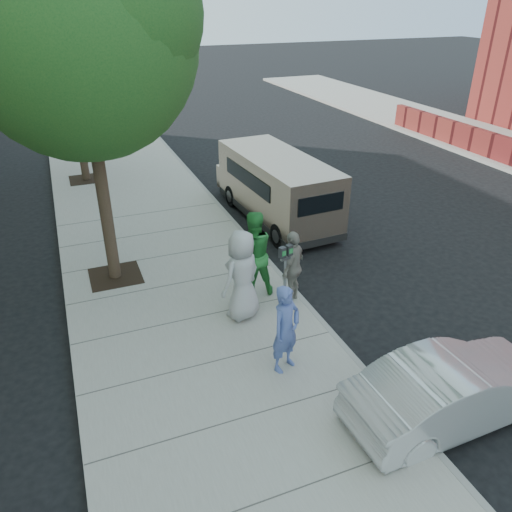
{
  "coord_description": "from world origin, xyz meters",
  "views": [
    {
      "loc": [
        -3.01,
        -8.54,
        6.22
      ],
      "look_at": [
        0.57,
        0.43,
        1.1
      ],
      "focal_mm": 35.0,
      "sensor_mm": 36.0,
      "label": 1
    }
  ],
  "objects_px": {
    "parking_meter": "(285,264)",
    "person_gray_shirt": "(242,275)",
    "tree_near": "(81,32)",
    "person_green_shirt": "(253,254)",
    "sedan": "(454,389)",
    "person_officer": "(286,329)",
    "van": "(276,186)",
    "tree_far": "(65,39)",
    "person_striped_polo": "(293,267)"
  },
  "relations": [
    {
      "from": "sedan",
      "to": "person_green_shirt",
      "type": "bearing_deg",
      "value": 18.3
    },
    {
      "from": "person_gray_shirt",
      "to": "person_officer",
      "type": "bearing_deg",
      "value": 67.93
    },
    {
      "from": "parking_meter",
      "to": "person_gray_shirt",
      "type": "xyz_separation_m",
      "value": [
        -0.93,
        0.08,
        -0.11
      ]
    },
    {
      "from": "tree_near",
      "to": "person_green_shirt",
      "type": "height_order",
      "value": "tree_near"
    },
    {
      "from": "tree_near",
      "to": "person_striped_polo",
      "type": "relative_size",
      "value": 4.5
    },
    {
      "from": "parking_meter",
      "to": "van",
      "type": "relative_size",
      "value": 0.28
    },
    {
      "from": "sedan",
      "to": "parking_meter",
      "type": "bearing_deg",
      "value": 16.94
    },
    {
      "from": "tree_far",
      "to": "person_officer",
      "type": "relative_size",
      "value": 3.84
    },
    {
      "from": "tree_far",
      "to": "tree_near",
      "type": "bearing_deg",
      "value": -90.0
    },
    {
      "from": "van",
      "to": "parking_meter",
      "type": "bearing_deg",
      "value": -114.94
    },
    {
      "from": "tree_near",
      "to": "person_green_shirt",
      "type": "xyz_separation_m",
      "value": [
        2.76,
        -1.94,
        -4.4
      ]
    },
    {
      "from": "person_green_shirt",
      "to": "person_gray_shirt",
      "type": "height_order",
      "value": "person_green_shirt"
    },
    {
      "from": "tree_near",
      "to": "person_green_shirt",
      "type": "relative_size",
      "value": 3.79
    },
    {
      "from": "tree_near",
      "to": "tree_far",
      "type": "relative_size",
      "value": 1.16
    },
    {
      "from": "person_officer",
      "to": "person_green_shirt",
      "type": "relative_size",
      "value": 0.85
    },
    {
      "from": "tree_near",
      "to": "sedan",
      "type": "height_order",
      "value": "tree_near"
    },
    {
      "from": "tree_near",
      "to": "parking_meter",
      "type": "distance_m",
      "value": 6.02
    },
    {
      "from": "person_gray_shirt",
      "to": "van",
      "type": "bearing_deg",
      "value": -147.24
    },
    {
      "from": "person_gray_shirt",
      "to": "person_striped_polo",
      "type": "distance_m",
      "value": 1.24
    },
    {
      "from": "parking_meter",
      "to": "van",
      "type": "height_order",
      "value": "van"
    },
    {
      "from": "person_green_shirt",
      "to": "person_striped_polo",
      "type": "distance_m",
      "value": 0.93
    },
    {
      "from": "tree_far",
      "to": "sedan",
      "type": "bearing_deg",
      "value": -72.59
    },
    {
      "from": "parking_meter",
      "to": "person_striped_polo",
      "type": "relative_size",
      "value": 0.9
    },
    {
      "from": "parking_meter",
      "to": "person_green_shirt",
      "type": "xyz_separation_m",
      "value": [
        -0.4,
        0.83,
        -0.09
      ]
    },
    {
      "from": "person_striped_polo",
      "to": "parking_meter",
      "type": "bearing_deg",
      "value": -2.82
    },
    {
      "from": "parking_meter",
      "to": "person_officer",
      "type": "bearing_deg",
      "value": -129.61
    },
    {
      "from": "van",
      "to": "sedan",
      "type": "distance_m",
      "value": 8.61
    },
    {
      "from": "parking_meter",
      "to": "sedan",
      "type": "xyz_separation_m",
      "value": [
        1.26,
        -3.74,
        -0.63
      ]
    },
    {
      "from": "tree_far",
      "to": "person_officer",
      "type": "bearing_deg",
      "value": -78.95
    },
    {
      "from": "van",
      "to": "person_officer",
      "type": "xyz_separation_m",
      "value": [
        -2.71,
        -6.59,
        -0.06
      ]
    },
    {
      "from": "van",
      "to": "person_striped_polo",
      "type": "distance_m",
      "value": 4.88
    },
    {
      "from": "parking_meter",
      "to": "person_gray_shirt",
      "type": "bearing_deg",
      "value": 160.03
    },
    {
      "from": "van",
      "to": "sedan",
      "type": "height_order",
      "value": "van"
    },
    {
      "from": "van",
      "to": "person_striped_polo",
      "type": "relative_size",
      "value": 3.27
    },
    {
      "from": "person_striped_polo",
      "to": "person_officer",
      "type": "bearing_deg",
      "value": 19.22
    },
    {
      "from": "person_gray_shirt",
      "to": "tree_far",
      "type": "bearing_deg",
      "value": -104.13
    },
    {
      "from": "van",
      "to": "person_striped_polo",
      "type": "height_order",
      "value": "van"
    },
    {
      "from": "sedan",
      "to": "person_officer",
      "type": "distance_m",
      "value": 2.88
    },
    {
      "from": "tree_near",
      "to": "person_officer",
      "type": "relative_size",
      "value": 4.45
    },
    {
      "from": "van",
      "to": "person_officer",
      "type": "height_order",
      "value": "van"
    },
    {
      "from": "parking_meter",
      "to": "person_striped_polo",
      "type": "bearing_deg",
      "value": 24.13
    },
    {
      "from": "person_officer",
      "to": "person_striped_polo",
      "type": "xyz_separation_m",
      "value": [
        1.09,
        1.99,
        -0.01
      ]
    },
    {
      "from": "tree_far",
      "to": "person_striped_polo",
      "type": "bearing_deg",
      "value": -71.18
    },
    {
      "from": "person_striped_polo",
      "to": "tree_far",
      "type": "bearing_deg",
      "value": -113.38
    },
    {
      "from": "van",
      "to": "person_gray_shirt",
      "type": "height_order",
      "value": "person_gray_shirt"
    },
    {
      "from": "sedan",
      "to": "person_gray_shirt",
      "type": "xyz_separation_m",
      "value": [
        -2.19,
        3.81,
        0.52
      ]
    },
    {
      "from": "person_green_shirt",
      "to": "person_gray_shirt",
      "type": "distance_m",
      "value": 0.92
    },
    {
      "from": "tree_far",
      "to": "parking_meter",
      "type": "relative_size",
      "value": 4.32
    },
    {
      "from": "sedan",
      "to": "person_officer",
      "type": "height_order",
      "value": "person_officer"
    },
    {
      "from": "person_green_shirt",
      "to": "person_gray_shirt",
      "type": "relative_size",
      "value": 1.02
    }
  ]
}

